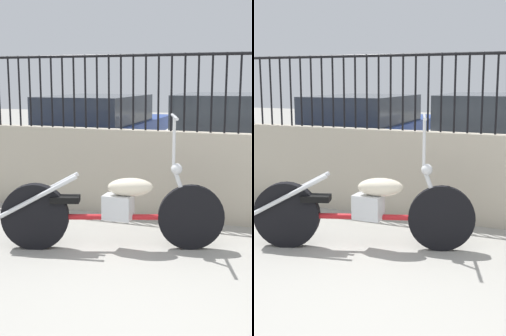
% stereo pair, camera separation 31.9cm
% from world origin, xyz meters
% --- Properties ---
extents(ground_plane, '(40.00, 40.00, 0.00)m').
position_xyz_m(ground_plane, '(0.00, 0.00, 0.00)').
color(ground_plane, gray).
extents(low_wall, '(8.54, 0.18, 1.05)m').
position_xyz_m(low_wall, '(0.00, 2.42, 0.52)').
color(low_wall, '#B2A893').
rests_on(low_wall, ground_plane).
extents(fence_railing, '(8.54, 0.04, 0.89)m').
position_xyz_m(fence_railing, '(0.00, 2.42, 1.62)').
color(fence_railing, black).
rests_on(fence_railing, low_wall).
extents(motorcycle_red, '(2.11, 0.87, 1.32)m').
position_xyz_m(motorcycle_red, '(-0.83, 1.17, 0.40)').
color(motorcycle_red, black).
rests_on(motorcycle_red, ground_plane).
extents(car_blue, '(1.77, 4.60, 1.35)m').
position_xyz_m(car_blue, '(-2.60, 5.39, 0.68)').
color(car_blue, black).
rests_on(car_blue, ground_plane).
extents(car_white, '(2.05, 4.32, 1.42)m').
position_xyz_m(car_white, '(-0.07, 4.98, 0.71)').
color(car_white, black).
rests_on(car_white, ground_plane).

